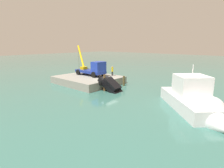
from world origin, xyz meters
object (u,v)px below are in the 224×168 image
dock_worker (112,71)px  salvaged_car (112,87)px  moored_yacht (199,108)px  crane_truck (93,69)px

dock_worker → salvaged_car: dock_worker is taller
salvaged_car → moored_yacht: 12.51m
crane_truck → salvaged_car: size_ratio=2.21×
moored_yacht → crane_truck: bearing=170.6°
crane_truck → dock_worker: 3.56m
dock_worker → salvaged_car: (4.15, -4.77, -1.45)m
dock_worker → salvaged_car: bearing=-49.0°
crane_truck → moored_yacht: 19.59m
crane_truck → dock_worker: size_ratio=5.31×
crane_truck → salvaged_car: bearing=-19.4°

